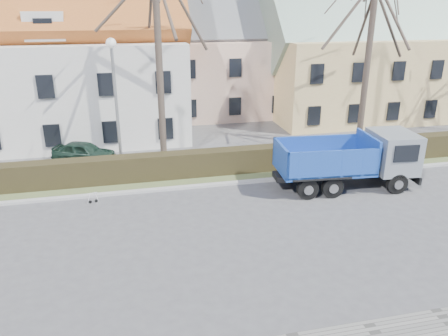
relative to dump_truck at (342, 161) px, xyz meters
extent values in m
plane|color=#49494C|center=(-5.97, -3.03, -1.39)|extent=(120.00, 120.00, 0.00)
cube|color=#9F9F9E|center=(-5.97, 1.57, -1.33)|extent=(80.00, 0.30, 0.12)
cube|color=#4F5D34|center=(-5.97, 3.17, -1.34)|extent=(80.00, 3.00, 0.10)
cube|color=black|center=(-5.97, 2.97, -0.74)|extent=(60.00, 0.90, 1.30)
imported|color=#1A3026|center=(-12.34, 6.59, -0.79)|extent=(3.77, 2.67, 1.19)
camera|label=1|loc=(-9.86, -17.83, 7.03)|focal=35.00mm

